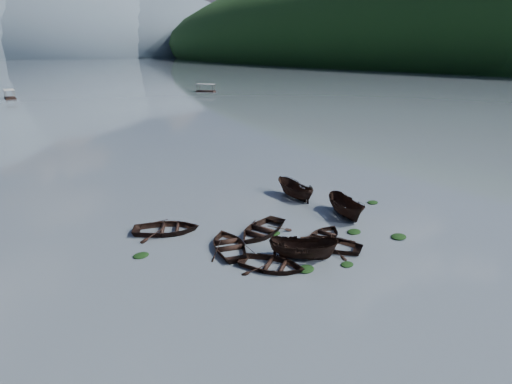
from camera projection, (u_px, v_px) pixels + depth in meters
ground_plane at (364, 272)px, 25.76m from camera, size 2400.00×2400.00×0.00m
right_hill_far at (480, 62)px, 446.94m from camera, size 520.00×1200.00×190.00m
haze_mtn_c at (52, 57)px, 790.62m from camera, size 520.00×520.00×260.00m
haze_mtn_d at (140, 56)px, 889.63m from camera, size 520.00×520.00×220.00m
rowboat_0 at (272, 268)px, 26.19m from camera, size 5.15×5.49×0.92m
rowboat_1 at (229, 248)px, 28.78m from camera, size 4.67×5.53×0.98m
rowboat_2 at (303, 259)px, 27.40m from camera, size 4.59×4.51×1.81m
rowboat_3 at (330, 247)px, 28.98m from camera, size 5.10×5.58×0.94m
rowboat_4 at (324, 239)px, 30.27m from camera, size 4.82×4.13×0.84m
rowboat_5 at (346, 216)px, 34.40m from camera, size 3.43×5.32×1.92m
rowboat_6 at (167, 232)px, 31.33m from camera, size 6.27×5.71×1.06m
rowboat_7 at (261, 233)px, 31.14m from camera, size 6.07×5.26×1.05m
rowboat_8 at (294, 198)px, 38.64m from camera, size 1.91×4.79×1.83m
weed_clump_0 at (306, 270)px, 25.96m from camera, size 1.19×0.98×0.26m
weed_clump_1 at (347, 265)px, 26.56m from camera, size 0.94×0.75×0.21m
weed_clump_2 at (354, 233)px, 31.29m from camera, size 1.17×0.93×0.25m
weed_clump_3 at (358, 209)px, 35.90m from camera, size 0.99×0.83×0.22m
weed_clump_4 at (399, 238)px, 30.45m from camera, size 1.30×1.03×0.27m
weed_clump_5 at (141, 256)px, 27.71m from camera, size 1.12×0.90×0.24m
weed_clump_6 at (274, 234)px, 31.05m from camera, size 0.96×0.80×0.20m
weed_clump_7 at (373, 203)px, 37.31m from camera, size 1.09×0.87×0.24m
pontoon_centre at (10, 99)px, 116.97m from camera, size 2.82×6.52×2.48m
pontoon_right at (206, 92)px, 136.02m from camera, size 6.15×6.61×2.45m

